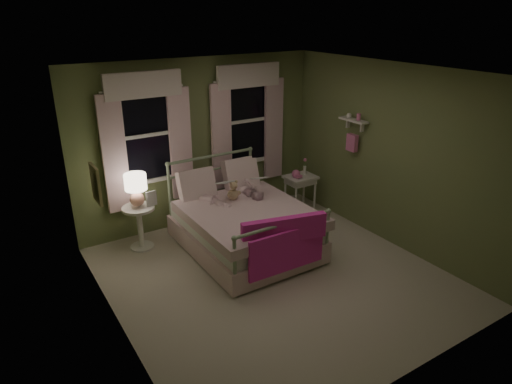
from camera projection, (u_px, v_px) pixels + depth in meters
room_shell at (276, 184)px, 5.48m from camera, size 4.20×4.20×4.20m
bed at (244, 225)px, 6.53m from camera, size 1.58×2.04×1.18m
pink_throw at (285, 239)px, 5.64m from camera, size 1.10×0.35×0.71m
child_left at (211, 182)px, 6.51m from camera, size 0.32×0.26×0.78m
child_right at (244, 174)px, 6.78m from camera, size 0.40×0.32×0.80m
book_left at (219, 187)px, 6.31m from camera, size 0.21×0.13×0.26m
book_right at (253, 182)px, 6.60m from camera, size 0.22×0.15×0.26m
teddy_bear at (233, 192)px, 6.58m from camera, size 0.22×0.17×0.30m
nightstand_left at (140, 222)px, 6.52m from camera, size 0.46×0.46×0.65m
table_lamp at (136, 187)px, 6.32m from camera, size 0.31×0.31×0.48m
book_nightstand at (147, 207)px, 6.42m from camera, size 0.18×0.24×0.02m
nightstand_right at (300, 182)px, 7.65m from camera, size 0.50×0.40×0.64m
pink_toy at (296, 174)px, 7.54m from camera, size 0.14×0.18×0.14m
bud_vase at (305, 166)px, 7.66m from camera, size 0.06×0.06×0.28m
window_left at (147, 131)px, 6.53m from camera, size 1.34×0.13×1.96m
window_right at (248, 117)px, 7.37m from camera, size 1.34×0.13×1.96m
wall_shelf at (353, 132)px, 6.89m from camera, size 0.15×0.50×0.60m
framed_picture at (96, 184)px, 4.91m from camera, size 0.03×0.32×0.42m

